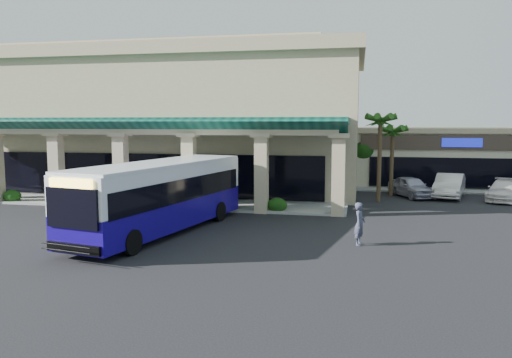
% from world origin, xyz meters
% --- Properties ---
extents(ground, '(110.00, 110.00, 0.00)m').
position_xyz_m(ground, '(0.00, 0.00, 0.00)').
color(ground, black).
extents(main_building, '(30.80, 14.80, 11.35)m').
position_xyz_m(main_building, '(-8.00, 16.00, 5.67)').
color(main_building, tan).
rests_on(main_building, ground).
extents(arcade, '(30.00, 6.20, 5.70)m').
position_xyz_m(arcade, '(-8.00, 6.80, 2.85)').
color(arcade, '#0B4236').
rests_on(arcade, ground).
extents(strip_mall, '(22.50, 12.50, 4.90)m').
position_xyz_m(strip_mall, '(18.00, 24.00, 2.45)').
color(strip_mall, beige).
rests_on(strip_mall, ground).
extents(palm_0, '(2.40, 2.40, 6.60)m').
position_xyz_m(palm_0, '(8.50, 11.00, 3.30)').
color(palm_0, '#204C14').
rests_on(palm_0, ground).
extents(palm_1, '(2.40, 2.40, 5.80)m').
position_xyz_m(palm_1, '(9.50, 14.00, 2.90)').
color(palm_1, '#204C14').
rests_on(palm_1, ground).
extents(broadleaf_tree, '(2.60, 2.60, 4.81)m').
position_xyz_m(broadleaf_tree, '(7.50, 19.00, 2.41)').
color(broadleaf_tree, black).
rests_on(broadleaf_tree, ground).
extents(transit_bus, '(5.31, 12.70, 3.46)m').
position_xyz_m(transit_bus, '(-2.28, -1.00, 1.73)').
color(transit_bus, '#150679').
rests_on(transit_bus, ground).
extents(pedestrian, '(0.59, 0.77, 1.89)m').
position_xyz_m(pedestrian, '(7.22, -1.65, 0.95)').
color(pedestrian, '#3A3D51').
rests_on(pedestrian, ground).
extents(car_silver, '(3.43, 4.74, 1.50)m').
position_xyz_m(car_silver, '(10.88, 13.61, 0.75)').
color(car_silver, '#ABA8BC').
rests_on(car_silver, ground).
extents(car_white, '(3.06, 5.44, 1.70)m').
position_xyz_m(car_white, '(13.55, 13.97, 0.85)').
color(car_white, silver).
rests_on(car_white, ground).
extents(car_red, '(3.53, 5.25, 1.41)m').
position_xyz_m(car_red, '(17.00, 13.16, 0.71)').
color(car_red, white).
rests_on(car_red, ground).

